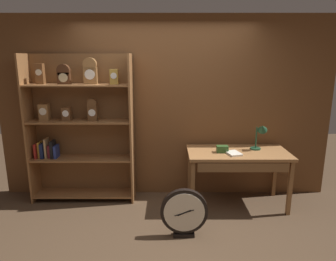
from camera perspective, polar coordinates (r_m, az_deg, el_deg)
The scene contains 8 objects.
ground_plane at distance 3.59m, azimuth -0.61°, elevation -20.64°, with size 10.00×10.00×0.00m, color #4C3826.
back_wood_panel at distance 4.39m, azimuth -0.40°, elevation 4.17°, with size 4.80×0.05×2.60m, color brown.
bookshelf at distance 4.43m, azimuth -16.18°, elevation 0.65°, with size 1.45×0.35×2.07m.
workbench at distance 4.22m, azimuth 13.28°, elevation -5.11°, with size 1.36×0.68×0.78m.
desk_lamp at distance 4.29m, azimuth 17.28°, elevation -0.34°, with size 0.22×0.22×0.40m.
toolbox_small at distance 4.13m, azimuth 10.40°, elevation -3.46°, with size 0.15×0.10×0.09m, color #2D5123.
open_repair_manual at distance 4.08m, azimuth 12.45°, elevation -4.23°, with size 0.16×0.22×0.03m, color silver.
round_clock_large at distance 3.58m, azimuth 3.25°, elevation -15.18°, with size 0.54×0.11×0.58m.
Camera 1 is at (0.05, -2.97, 2.02)m, focal length 32.39 mm.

